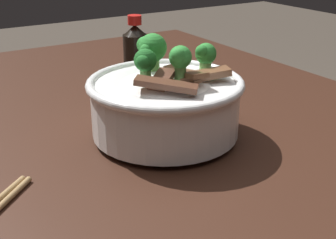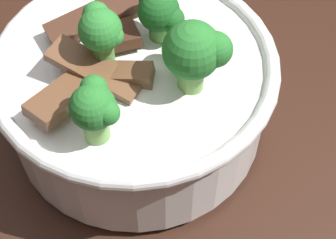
# 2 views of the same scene
# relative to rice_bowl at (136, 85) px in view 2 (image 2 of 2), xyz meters

# --- Properties ---
(dining_table) EXTENTS (1.27, 0.94, 0.80)m
(dining_table) POSITION_rel_rice_bowl_xyz_m (-0.02, 0.05, -0.19)
(dining_table) COLOR #381E14
(dining_table) RESTS_ON ground
(rice_bowl) EXTENTS (0.22, 0.22, 0.14)m
(rice_bowl) POSITION_rel_rice_bowl_xyz_m (0.00, 0.00, 0.00)
(rice_bowl) COLOR white
(rice_bowl) RESTS_ON dining_table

